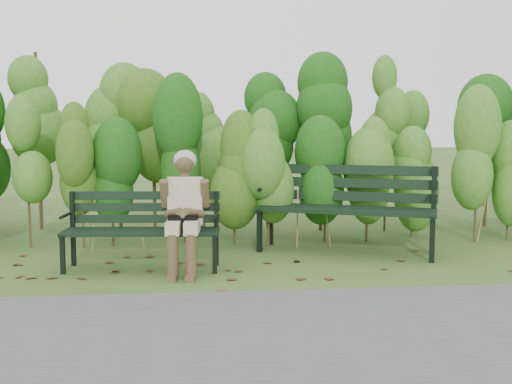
{
  "coord_description": "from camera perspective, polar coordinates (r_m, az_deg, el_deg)",
  "views": [
    {
      "loc": [
        -0.61,
        -6.03,
        1.42
      ],
      "look_at": [
        0.0,
        0.35,
        0.75
      ],
      "focal_mm": 42.0,
      "sensor_mm": 36.0,
      "label": 1
    }
  ],
  "objects": [
    {
      "name": "seated_woman",
      "position": [
        6.0,
        -6.84,
        -1.19
      ],
      "size": [
        0.51,
        0.74,
        1.22
      ],
      "color": "#B7A590",
      "rests_on": "ground"
    },
    {
      "name": "bench_right",
      "position": [
        7.04,
        8.69,
        -0.84
      ],
      "size": [
        2.11,
        1.37,
        1.01
      ],
      "color": "black",
      "rests_on": "ground"
    },
    {
      "name": "bench_left",
      "position": [
        6.25,
        -10.72,
        -2.96
      ],
      "size": [
        1.6,
        0.63,
        0.78
      ],
      "color": "black",
      "rests_on": "ground"
    },
    {
      "name": "hedge_band",
      "position": [
        7.91,
        -1.05,
        4.8
      ],
      "size": [
        11.04,
        1.67,
        2.42
      ],
      "color": "#47381E",
      "rests_on": "ground"
    },
    {
      "name": "ground",
      "position": [
        6.22,
        0.31,
        -7.22
      ],
      "size": [
        80.0,
        80.0,
        0.0
      ],
      "primitive_type": "plane",
      "color": "#32531E"
    },
    {
      "name": "footpath",
      "position": [
        4.12,
        3.48,
        -14.11
      ],
      "size": [
        60.0,
        2.5,
        0.01
      ],
      "primitive_type": "cube",
      "color": "#474749",
      "rests_on": "ground"
    },
    {
      "name": "leaf_litter",
      "position": [
        5.94,
        -2.15,
        -7.85
      ],
      "size": [
        5.82,
        2.11,
        0.01
      ],
      "color": "brown",
      "rests_on": "ground"
    }
  ]
}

